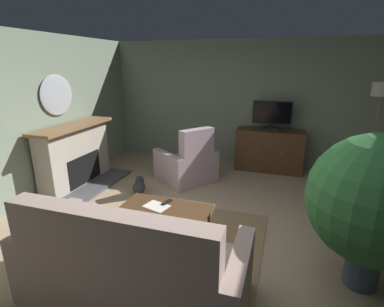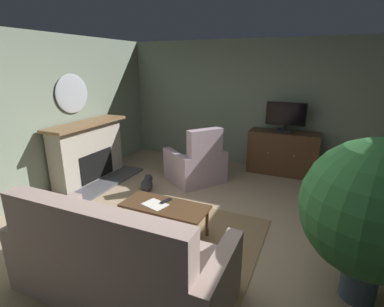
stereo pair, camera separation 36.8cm
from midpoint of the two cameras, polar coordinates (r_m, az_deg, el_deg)
ground_plane at (r=3.74m, az=2.45°, el=-18.02°), size 6.31×7.27×0.04m
wall_back at (r=6.39m, az=13.95°, el=9.31°), size 6.31×0.10×2.63m
wall_left at (r=4.98m, az=-30.33°, el=5.34°), size 0.10×7.27×2.63m
rug_central at (r=3.81m, az=-1.49°, el=-16.82°), size 2.17×2.02×0.01m
fireplace at (r=5.68m, az=-17.77°, el=-0.06°), size 0.83×1.71×1.13m
wall_mirror_oval at (r=5.64m, az=-20.73°, el=10.91°), size 0.06×0.75×0.69m
tv_cabinet at (r=6.15m, az=19.00°, el=-0.09°), size 1.34×0.52×0.86m
television at (r=5.93m, az=19.66°, el=6.83°), size 0.75×0.20×0.58m
coffee_table at (r=3.75m, az=-2.54°, el=-10.82°), size 1.12×0.50×0.43m
tv_remote at (r=3.80m, az=-2.36°, el=-9.38°), size 0.10×0.18×0.02m
folded_newspaper at (r=3.74m, az=-4.44°, el=-10.00°), size 0.35×0.29×0.01m
sofa_floral at (r=2.94m, az=-10.61°, el=-20.61°), size 2.10×0.91×1.07m
armchair_in_far_corner at (r=5.44m, az=2.81°, el=-2.27°), size 1.24×1.25×1.06m
potted_plant_small_fern_corner at (r=3.11m, az=35.06°, el=-9.14°), size 1.24×1.24×1.56m
cat at (r=5.17m, az=-6.84°, el=-5.99°), size 0.34×0.66×0.23m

